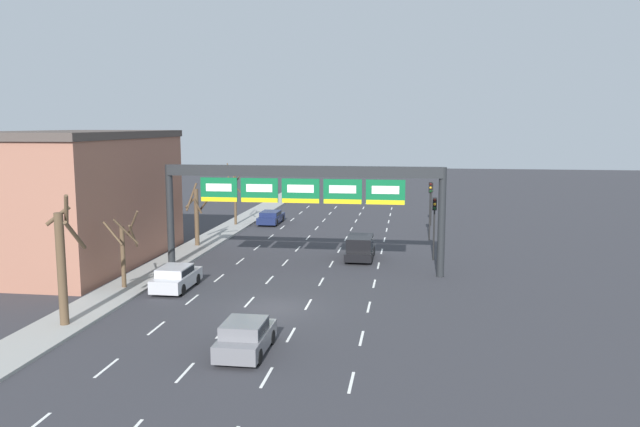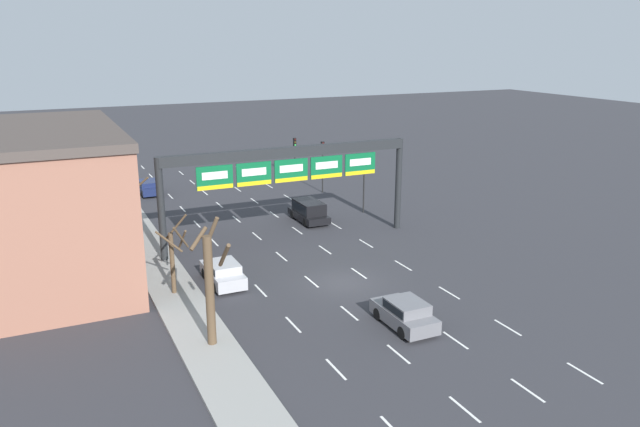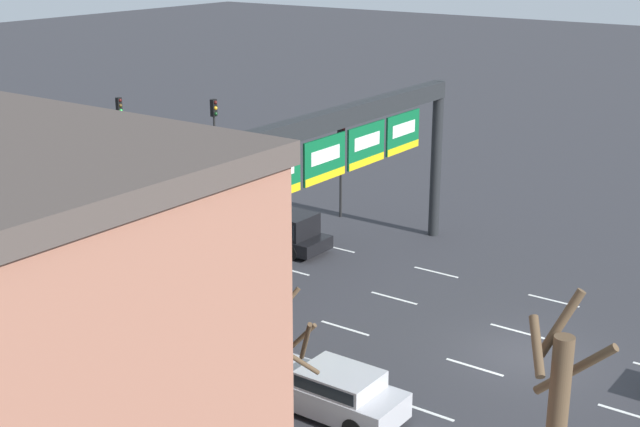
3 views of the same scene
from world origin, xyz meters
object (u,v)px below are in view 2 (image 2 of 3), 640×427
car_grey (405,313)px  tree_bare_closest (133,198)px  tree_bare_second (115,167)px  tree_bare_furthest (174,255)px  sign_gantry (290,166)px  tree_bare_third (210,283)px  traffic_light_mid_block (295,149)px  suv_black (309,210)px  traffic_light_near_gantry (364,175)px  traffic_light_far_end (323,156)px  car_silver (223,272)px  car_navy (149,186)px

car_grey → tree_bare_closest: bearing=114.0°
tree_bare_second → tree_bare_furthest: (0.03, -23.75, -0.75)m
sign_gantry → tree_bare_third: (-9.34, -12.81, -2.47)m
traffic_light_mid_block → tree_bare_closest: tree_bare_closest is taller
tree_bare_furthest → tree_bare_second: bearing=90.1°
suv_black → tree_bare_closest: (-13.28, 2.77, 1.77)m
traffic_light_near_gantry → traffic_light_far_end: (-0.06, 8.03, 0.25)m
traffic_light_near_gantry → tree_bare_furthest: size_ratio=0.99×
car_silver → car_navy: bearing=89.8°
car_grey → traffic_light_far_end: 29.42m
suv_black → tree_bare_third: (-12.84, -17.39, 2.29)m
sign_gantry → tree_bare_furthest: sign_gantry is taller
sign_gantry → tree_bare_second: (-9.62, 17.89, -2.50)m
traffic_light_far_end → car_grey: bearing=-106.9°
suv_black → tree_bare_second: size_ratio=0.74×
traffic_light_far_end → tree_bare_second: (-18.34, 4.87, -0.29)m
car_navy → tree_bare_furthest: bearing=-96.8°
car_silver → traffic_light_near_gantry: bearing=34.0°
traffic_light_far_end → traffic_light_near_gantry: bearing=-89.5°
traffic_light_far_end → tree_bare_closest: 19.35m
tree_bare_second → car_grey: bearing=-73.4°
car_grey → traffic_light_near_gantry: bearing=66.7°
car_navy → tree_bare_furthest: size_ratio=1.02×
car_silver → car_navy: car_silver is taller
car_grey → suv_black: bearing=80.4°
car_grey → tree_bare_second: size_ratio=0.68×
sign_gantry → traffic_light_near_gantry: bearing=29.6°
tree_bare_closest → tree_bare_second: bearing=89.2°
suv_black → car_navy: size_ratio=0.93×
car_silver → traffic_light_mid_block: size_ratio=1.01×
car_navy → traffic_light_far_end: size_ratio=0.96×
sign_gantry → car_silver: (-6.62, -5.40, -4.95)m
tree_bare_closest → tree_bare_second: size_ratio=0.84×
suv_black → car_grey: (-3.32, -19.58, -0.16)m
traffic_light_near_gantry → car_navy: bearing=136.2°
traffic_light_mid_block → tree_bare_third: (-18.41, -33.51, 0.25)m
car_grey → tree_bare_closest: tree_bare_closest is taller
car_grey → tree_bare_furthest: 13.49m
tree_bare_furthest → car_silver: bearing=8.8°
car_grey → tree_bare_second: bearing=106.6°
sign_gantry → traffic_light_far_end: (8.72, 13.02, -2.21)m
tree_bare_furthest → car_navy: bearing=83.2°
traffic_light_near_gantry → tree_bare_second: (-18.41, 12.89, -0.05)m
tree_bare_closest → sign_gantry: bearing=-37.0°
suv_black → traffic_light_mid_block: bearing=70.9°
car_grey → traffic_light_mid_block: traffic_light_mid_block is taller
car_navy → tree_bare_second: (-3.09, -1.79, 2.52)m
tree_bare_second → tree_bare_third: tree_bare_third is taller
tree_bare_closest → car_grey: bearing=-66.0°
suv_black → traffic_light_mid_block: 17.18m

